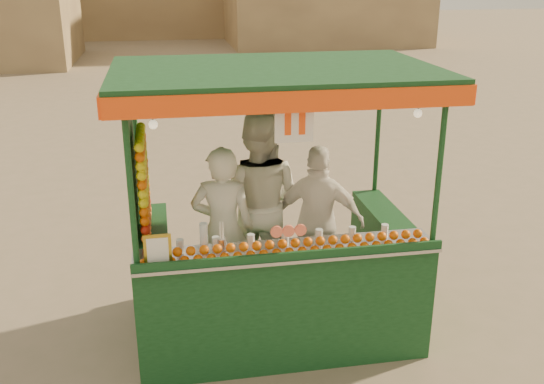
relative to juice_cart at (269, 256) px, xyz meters
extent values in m
plane|color=#706450|center=(-0.14, 0.17, -0.86)|extent=(90.00, 90.00, 0.00)
cube|color=#0E3516|center=(0.08, 0.13, -0.70)|extent=(2.67, 1.65, 0.31)
cylinder|color=black|center=(-0.85, 0.13, -0.67)|extent=(0.37, 0.10, 0.37)
cylinder|color=black|center=(1.00, 0.13, -0.67)|extent=(0.37, 0.10, 0.37)
cube|color=#0E3516|center=(0.08, -0.54, -0.14)|extent=(2.67, 0.31, 0.82)
cube|color=#0E3516|center=(-1.11, 0.23, -0.14)|extent=(0.31, 1.34, 0.82)
cube|color=#0E3516|center=(1.26, 0.23, -0.14)|extent=(0.31, 1.34, 0.82)
cube|color=#B2B2B7|center=(0.08, -0.51, 0.29)|extent=(2.67, 0.47, 0.03)
cylinder|color=#0E3516|center=(-1.21, -0.64, 0.99)|extent=(0.05, 0.05, 1.44)
cylinder|color=#0E3516|center=(1.36, -0.64, 0.99)|extent=(0.05, 0.05, 1.44)
cylinder|color=#0E3516|center=(-1.21, 0.90, 0.99)|extent=(0.05, 0.05, 1.44)
cylinder|color=#0E3516|center=(1.36, 0.90, 0.99)|extent=(0.05, 0.05, 1.44)
cube|color=#0E3516|center=(0.08, 0.13, 1.76)|extent=(2.88, 1.85, 0.08)
cube|color=#FF480E|center=(0.08, -0.80, 1.67)|extent=(2.88, 0.04, 0.16)
cube|color=#FF480E|center=(0.08, 1.05, 1.67)|extent=(2.88, 0.04, 0.16)
cube|color=#FF480E|center=(-1.36, 0.13, 1.67)|extent=(0.04, 1.85, 0.16)
cube|color=#FF480E|center=(1.52, 0.13, 1.67)|extent=(0.04, 1.85, 0.16)
cylinder|color=#FF6B4D|center=(0.06, -0.64, 0.54)|extent=(0.10, 0.03, 0.10)
cube|color=#B68F22|center=(-1.03, -0.64, 0.45)|extent=(0.23, 0.02, 0.29)
cube|color=white|center=(0.08, -0.72, 1.49)|extent=(0.31, 0.02, 0.31)
sphere|color=#FFE5B2|center=(-1.00, -0.57, 1.49)|extent=(0.07, 0.07, 0.07)
sphere|color=#FFE5B2|center=(1.16, -0.57, 1.49)|extent=(0.07, 0.07, 0.07)
imported|color=silver|center=(-0.43, 0.08, 0.28)|extent=(0.67, 0.51, 1.65)
imported|color=silver|center=(-0.04, 0.41, 0.40)|extent=(1.13, 1.03, 1.90)
imported|color=white|center=(0.54, 0.22, 0.23)|extent=(0.99, 0.66, 1.56)
camera|label=1|loc=(-0.92, -5.28, 2.64)|focal=40.59mm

